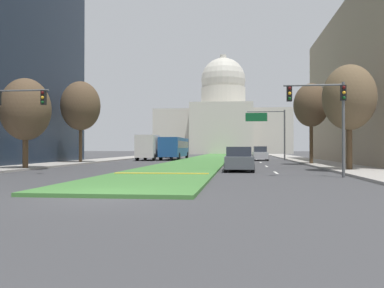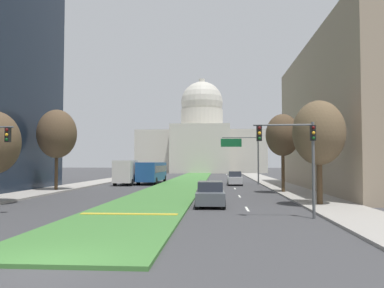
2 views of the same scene
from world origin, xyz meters
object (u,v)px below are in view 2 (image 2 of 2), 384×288
object	(u,v)px
overhead_guide_sign	(244,150)
street_tree_left_mid	(57,134)
sedan_distant	(147,175)
box_truck_delivery	(127,172)
street_tree_right_mid	(283,135)
sedan_lead_stopped	(210,194)
street_tree_right_near	(319,133)
capitol_building	(202,142)
traffic_light_near_right	(297,148)
sedan_midblock	(235,179)
city_bus	(152,171)

from	to	relation	value
overhead_guide_sign	street_tree_left_mid	size ratio (longest dim) A/B	0.77
sedan_distant	box_truck_delivery	size ratio (longest dim) A/B	0.68
street_tree_right_mid	sedan_distant	world-z (taller)	street_tree_right_mid
overhead_guide_sign	sedan_lead_stopped	size ratio (longest dim) A/B	1.40
street_tree_right_near	capitol_building	bearing A→B (deg)	97.88
capitol_building	traffic_light_near_right	distance (m)	92.27
sedan_distant	sedan_midblock	bearing A→B (deg)	-43.71
street_tree_right_near	street_tree_right_mid	bearing A→B (deg)	93.73
traffic_light_near_right	street_tree_right_mid	xyz separation A→B (m)	(1.97, 16.66, 1.81)
overhead_guide_sign	sedan_distant	distance (m)	20.02
overhead_guide_sign	sedan_midblock	size ratio (longest dim) A/B	1.41
box_truck_delivery	street_tree_right_mid	bearing A→B (deg)	-33.09
overhead_guide_sign	sedan_lead_stopped	distance (m)	25.91
overhead_guide_sign	street_tree_left_mid	xyz separation A→B (m)	(-20.26, -13.16, 1.30)
capitol_building	street_tree_right_mid	size ratio (longest dim) A/B	4.68
city_bus	capitol_building	bearing A→B (deg)	85.80
capitol_building	box_truck_delivery	xyz separation A→B (m)	(-7.04, -63.13, -7.24)
sedan_distant	city_bus	xyz separation A→B (m)	(2.67, -10.64, 0.96)
sedan_midblock	city_bus	bearing A→B (deg)	166.12
street_tree_left_mid	city_bus	bearing A→B (deg)	62.97
city_bus	street_tree_right_near	bearing A→B (deg)	-58.45
street_tree_left_mid	capitol_building	bearing A→B (deg)	80.90
city_bus	street_tree_left_mid	bearing A→B (deg)	-117.03
street_tree_right_mid	sedan_distant	distance (m)	32.36
traffic_light_near_right	sedan_lead_stopped	bearing A→B (deg)	131.19
street_tree_right_mid	city_bus	world-z (taller)	street_tree_right_mid
sedan_lead_stopped	city_bus	bearing A→B (deg)	108.01
capitol_building	sedan_distant	distance (m)	49.84
sedan_midblock	traffic_light_near_right	bearing A→B (deg)	-85.84
overhead_guide_sign	box_truck_delivery	distance (m)	15.90
street_tree_right_mid	box_truck_delivery	size ratio (longest dim) A/B	1.20
traffic_light_near_right	sedan_distant	world-z (taller)	traffic_light_near_right
overhead_guide_sign	sedan_midblock	xyz separation A→B (m)	(-1.36, -1.30, -3.79)
street_tree_right_near	city_bus	distance (m)	31.19
capitol_building	overhead_guide_sign	world-z (taller)	capitol_building
sedan_lead_stopped	box_truck_delivery	distance (m)	25.68
sedan_midblock	box_truck_delivery	size ratio (longest dim) A/B	0.72
capitol_building	street_tree_right_mid	world-z (taller)	capitol_building
street_tree_right_mid	sedan_lead_stopped	bearing A→B (deg)	-121.46
traffic_light_near_right	box_truck_delivery	distance (m)	32.90
capitol_building	street_tree_left_mid	world-z (taller)	capitol_building
sedan_lead_stopped	sedan_midblock	xyz separation A→B (m)	(2.70, 24.00, 0.04)
capitol_building	street_tree_right_near	world-z (taller)	capitol_building
street_tree_right_near	sedan_distant	distance (m)	41.82
street_tree_right_near	city_bus	xyz separation A→B (m)	(-16.23, 26.43, -3.25)
sedan_midblock	city_bus	xyz separation A→B (m)	(-11.42, 2.82, 0.94)
capitol_building	sedan_lead_stopped	size ratio (longest dim) A/B	7.72
street_tree_left_mid	sedan_distant	size ratio (longest dim) A/B	1.94
street_tree_right_near	box_truck_delivery	world-z (taller)	street_tree_right_near
street_tree_right_mid	sedan_midblock	bearing A→B (deg)	107.72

